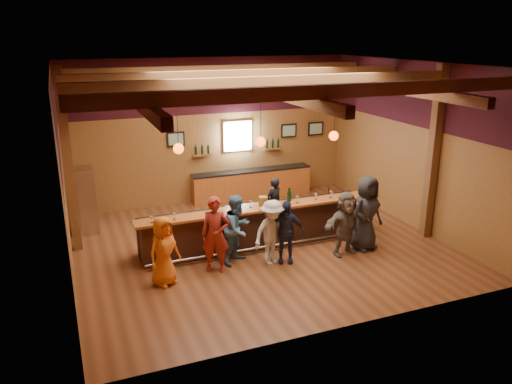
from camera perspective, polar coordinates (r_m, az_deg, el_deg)
room at (r=11.95m, az=0.43°, el=8.21°), size 9.04×9.00×4.52m
bar_counter at (r=12.76m, az=0.32°, el=-3.73°), size 6.30×1.07×1.11m
back_bar_cabinet at (r=16.33m, az=-0.47°, el=0.95°), size 4.00×0.52×0.95m
window at (r=16.02m, az=-2.13°, el=6.42°), size 0.95×0.09×0.95m
framed_pictures at (r=16.30m, az=0.78°, el=6.81°), size 5.35×0.05×0.45m
wine_shelves at (r=16.05m, az=-2.03°, el=4.87°), size 3.00×0.18×0.30m
pendant_lights at (r=11.99m, az=0.53°, el=5.78°), size 4.24×0.24×1.37m
stainless_fridge at (r=14.15m, az=-19.22°, el=-0.95°), size 0.70×0.70×1.80m
customer_orange at (r=10.85m, az=-10.50°, el=-6.65°), size 0.89×0.78×1.54m
customer_redvest at (r=11.24m, az=-4.67°, el=-4.88°), size 0.76×0.65×1.76m
customer_denim at (r=11.68m, az=-2.11°, el=-4.24°), size 1.01×0.97×1.65m
customer_white at (r=11.60m, az=1.82°, el=-4.63°), size 1.13×0.85×1.56m
customer_navy at (r=11.69m, az=3.38°, el=-4.55°), size 0.97×0.70×1.53m
customer_brown at (r=12.25m, az=10.21°, el=-3.58°), size 1.53×0.70×1.59m
customer_dark at (r=12.62m, az=12.47°, el=-2.37°), size 1.03×0.79×1.89m
bartender at (r=13.66m, az=2.03°, el=-1.31°), size 0.62×0.51×1.47m
ice_bucket at (r=12.28m, az=0.83°, el=-1.07°), size 0.22×0.22×0.24m
bottle_a at (r=12.65m, az=3.76°, el=-0.46°), size 0.08×0.08×0.35m
bottle_b at (r=12.66m, az=3.88°, el=-0.44°), size 0.08×0.08×0.36m
glass_a at (r=11.46m, az=-11.86°, el=-2.88°), size 0.08×0.08×0.17m
glass_b at (r=11.54m, az=-9.31°, el=-2.53°), size 0.08×0.08×0.18m
glass_c at (r=11.86m, az=-5.19°, el=-1.83°), size 0.08×0.08×0.17m
glass_d at (r=11.88m, az=-2.65°, el=-1.69°), size 0.08×0.08×0.19m
glass_e at (r=12.16m, az=-0.64°, el=-1.19°), size 0.09×0.09×0.19m
glass_f at (r=12.54m, az=4.76°, el=-0.66°), size 0.08×0.08×0.19m
glass_g at (r=12.84m, az=6.85°, el=-0.31°), size 0.08×0.08×0.18m
glass_h at (r=13.04m, az=8.58°, el=-0.06°), size 0.09×0.09×0.20m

